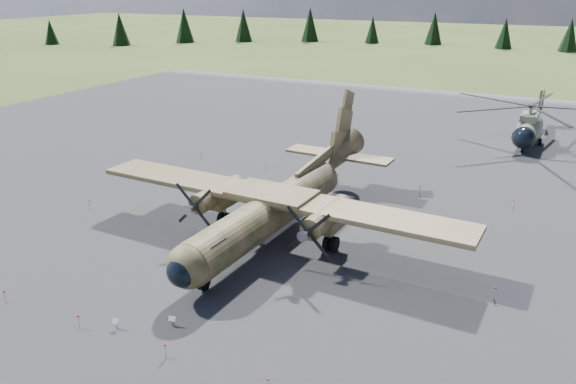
% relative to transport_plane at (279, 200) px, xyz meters
% --- Properties ---
extents(ground, '(500.00, 500.00, 0.00)m').
position_rel_transport_plane_xyz_m(ground, '(-0.41, -2.56, -2.83)').
color(ground, '#58642C').
rests_on(ground, ground).
extents(apron, '(120.00, 120.00, 0.04)m').
position_rel_transport_plane_xyz_m(apron, '(-0.41, 7.44, -2.83)').
color(apron, '#5A5A5F').
rests_on(apron, ground).
extents(transport_plane, '(29.90, 27.16, 9.86)m').
position_rel_transport_plane_xyz_m(transport_plane, '(0.00, 0.00, 0.00)').
color(transport_plane, '#414324').
rests_on(transport_plane, ground).
extents(helicopter_near, '(20.47, 23.65, 5.02)m').
position_rel_transport_plane_xyz_m(helicopter_near, '(14.96, 35.01, 0.73)').
color(helicopter_near, slate).
rests_on(helicopter_near, ground).
extents(info_placard_left, '(0.41, 0.19, 0.63)m').
position_rel_transport_plane_xyz_m(info_placard_left, '(-2.50, -15.19, -2.41)').
color(info_placard_left, gray).
rests_on(info_placard_left, ground).
extents(info_placard_right, '(0.43, 0.24, 0.64)m').
position_rel_transport_plane_xyz_m(info_placard_right, '(0.16, -13.59, -2.40)').
color(info_placard_right, gray).
rests_on(info_placard_right, ground).
extents(barrier_fence, '(33.12, 29.62, 0.85)m').
position_rel_transport_plane_xyz_m(barrier_fence, '(-0.87, -2.64, -2.33)').
color(barrier_fence, silver).
rests_on(barrier_fence, ground).
extents(treeline, '(321.50, 314.52, 10.99)m').
position_rel_transport_plane_xyz_m(treeline, '(2.05, -7.92, 2.01)').
color(treeline, black).
rests_on(treeline, ground).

